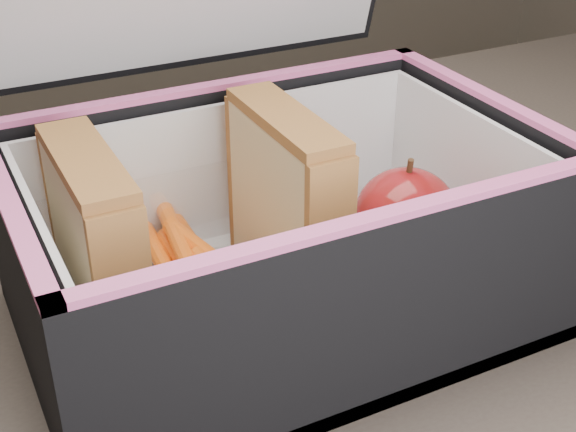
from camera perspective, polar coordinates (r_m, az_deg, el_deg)
name	(u,v)px	position (r m, az deg, el deg)	size (l,w,h in m)	color
lunch_bag	(277,219)	(0.48, -0.76, -0.21)	(0.31, 0.26, 0.31)	black
plastic_tub	(199,264)	(0.48, -6.35, -3.40)	(0.16, 0.12, 0.07)	white
sandwich_left	(97,250)	(0.45, -13.41, -2.37)	(0.03, 0.10, 0.12)	#E0C686
sandwich_right	(286,203)	(0.49, -0.12, 0.94)	(0.03, 0.11, 0.12)	#E0C686
carrot_sticks	(198,280)	(0.49, -6.45, -4.51)	(0.05, 0.16, 0.03)	#DC5B08
paper_napkin	(408,257)	(0.55, 8.52, -2.89)	(0.07, 0.07, 0.01)	white
red_apple	(406,215)	(0.53, 8.39, 0.08)	(0.09, 0.09, 0.07)	maroon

